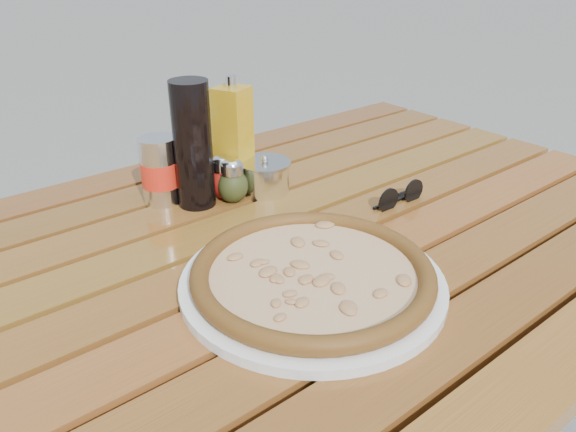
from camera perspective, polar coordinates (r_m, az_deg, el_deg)
table at (r=0.93m, az=0.78°, el=-6.26°), size 1.40×0.90×0.75m
plate at (r=0.77m, az=2.49°, el=-6.77°), size 0.47×0.47×0.01m
pizza at (r=0.76m, az=2.52°, el=-5.78°), size 0.40×0.40×0.03m
pepper_shaker at (r=1.02m, az=-6.56°, el=3.89°), size 0.06×0.06×0.08m
oregano_shaker at (r=1.00m, az=-5.64°, el=3.51°), size 0.07×0.07×0.08m
dark_bottle at (r=0.97m, az=-9.63°, el=7.11°), size 0.08×0.08×0.22m
soda_can at (r=1.01m, az=-12.86°, el=4.47°), size 0.09×0.09×0.12m
olive_oil_cruet at (r=1.04m, az=-5.55°, el=7.88°), size 0.07×0.07×0.21m
parmesan_tin at (r=1.04m, az=-2.36°, el=4.07°), size 0.12×0.12×0.07m
sunglasses at (r=1.01m, az=11.32°, el=1.98°), size 0.11×0.03×0.04m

